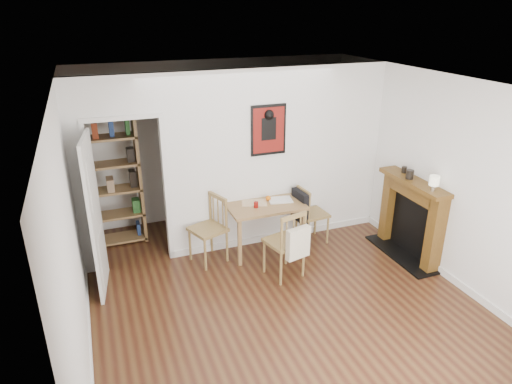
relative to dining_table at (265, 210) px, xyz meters
name	(u,v)px	position (x,y,z in m)	size (l,w,h in m)	color
ground	(277,294)	(-0.26, -1.10, -0.65)	(5.20, 5.20, 0.00)	#4E3119
room_shell	(248,163)	(-0.16, 0.24, 0.65)	(5.20, 5.20, 5.20)	white
dining_table	(265,210)	(0.00, 0.00, 0.00)	(1.08, 0.69, 0.74)	olive
chair_left	(208,230)	(-0.85, -0.01, -0.17)	(0.62, 0.62, 0.96)	olive
chair_right	(311,214)	(0.75, 0.00, -0.19)	(0.54, 0.48, 0.89)	olive
chair_front	(285,242)	(0.00, -0.72, -0.16)	(0.58, 0.63, 0.96)	olive
bookshelf	(109,178)	(-2.03, 1.04, 0.39)	(0.89, 0.36, 2.11)	olive
fireplace	(412,216)	(1.90, -0.85, -0.03)	(0.45, 1.25, 1.16)	brown
red_glass	(256,205)	(-0.16, -0.07, 0.13)	(0.06, 0.06, 0.08)	maroon
orange_fruit	(268,198)	(0.09, 0.10, 0.13)	(0.07, 0.07, 0.07)	orange
placemat	(254,203)	(-0.13, 0.09, 0.09)	(0.35, 0.27, 0.00)	#BFB59D
notebook	(280,200)	(0.25, 0.04, 0.10)	(0.33, 0.24, 0.02)	silver
mantel_lamp	(434,182)	(1.83, -1.24, 0.63)	(0.13, 0.13, 0.20)	silver
ceramic_jar_a	(410,174)	(1.82, -0.78, 0.57)	(0.10, 0.10, 0.13)	black
ceramic_jar_b	(404,170)	(1.90, -0.56, 0.55)	(0.07, 0.07, 0.09)	black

